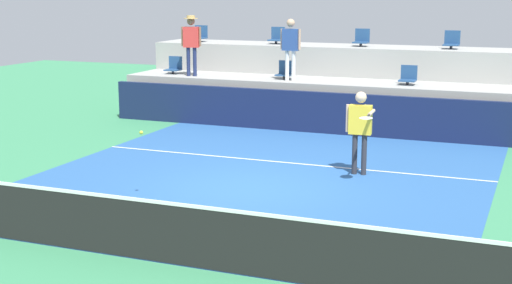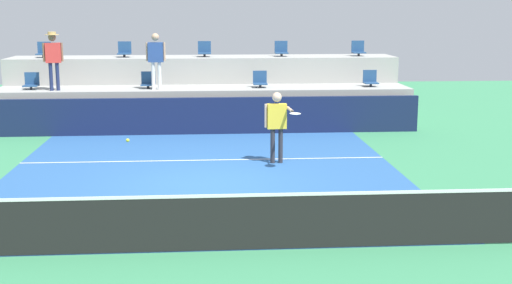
% 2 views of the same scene
% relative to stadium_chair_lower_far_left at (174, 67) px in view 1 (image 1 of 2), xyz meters
% --- Properties ---
extents(ground_plane, '(40.00, 40.00, 0.00)m').
position_rel_stadium_chair_lower_far_left_xyz_m(ground_plane, '(5.33, -7.23, -1.46)').
color(ground_plane, '#388456').
extents(court_inner_paint, '(9.00, 10.00, 0.01)m').
position_rel_stadium_chair_lower_far_left_xyz_m(court_inner_paint, '(5.33, -6.23, -1.46)').
color(court_inner_paint, '#285693').
rests_on(court_inner_paint, ground_plane).
extents(court_service_line, '(9.00, 0.06, 0.00)m').
position_rel_stadium_chair_lower_far_left_xyz_m(court_service_line, '(5.33, -4.83, -1.46)').
color(court_service_line, white).
rests_on(court_service_line, ground_plane).
extents(tennis_net, '(10.48, 0.08, 1.07)m').
position_rel_stadium_chair_lower_far_left_xyz_m(tennis_net, '(5.33, -11.23, -0.97)').
color(tennis_net, black).
rests_on(tennis_net, ground_plane).
extents(sponsor_backboard, '(13.00, 0.16, 1.10)m').
position_rel_stadium_chair_lower_far_left_xyz_m(sponsor_backboard, '(5.33, -1.23, -0.91)').
color(sponsor_backboard, '#141E42').
rests_on(sponsor_backboard, ground_plane).
extents(seating_tier_lower, '(13.00, 1.80, 1.25)m').
position_rel_stadium_chair_lower_far_left_xyz_m(seating_tier_lower, '(5.33, 0.07, -0.84)').
color(seating_tier_lower, '#9E9E99').
rests_on(seating_tier_lower, ground_plane).
extents(seating_tier_upper, '(13.00, 1.80, 2.10)m').
position_rel_stadium_chair_lower_far_left_xyz_m(seating_tier_upper, '(5.33, 1.87, -0.41)').
color(seating_tier_upper, '#9E9E99').
rests_on(seating_tier_upper, ground_plane).
extents(stadium_chair_lower_far_left, '(0.44, 0.40, 0.52)m').
position_rel_stadium_chair_lower_far_left_xyz_m(stadium_chair_lower_far_left, '(0.00, 0.00, 0.00)').
color(stadium_chair_lower_far_left, '#2D2D33').
rests_on(stadium_chair_lower_far_left, seating_tier_lower).
extents(stadium_chair_lower_left, '(0.44, 0.40, 0.52)m').
position_rel_stadium_chair_lower_far_left_xyz_m(stadium_chair_lower_left, '(3.58, 0.00, 0.00)').
color(stadium_chair_lower_left, '#2D2D33').
rests_on(stadium_chair_lower_left, seating_tier_lower).
extents(stadium_chair_lower_right, '(0.44, 0.40, 0.52)m').
position_rel_stadium_chair_lower_far_left_xyz_m(stadium_chair_lower_right, '(7.10, 0.00, 0.00)').
color(stadium_chair_lower_right, '#2D2D33').
rests_on(stadium_chair_lower_right, seating_tier_lower).
extents(stadium_chair_upper_far_left, '(0.44, 0.40, 0.52)m').
position_rel_stadium_chair_lower_far_left_xyz_m(stadium_chair_upper_far_left, '(0.01, 1.80, 0.85)').
color(stadium_chair_upper_far_left, '#2D2D33').
rests_on(stadium_chair_upper_far_left, seating_tier_upper).
extents(stadium_chair_upper_left, '(0.44, 0.40, 0.52)m').
position_rel_stadium_chair_lower_far_left_xyz_m(stadium_chair_upper_left, '(2.67, 1.80, 0.85)').
color(stadium_chair_upper_left, '#2D2D33').
rests_on(stadium_chair_upper_left, seating_tier_upper).
extents(stadium_chair_upper_center, '(0.44, 0.40, 0.52)m').
position_rel_stadium_chair_lower_far_left_xyz_m(stadium_chair_upper_center, '(5.35, 1.80, 0.85)').
color(stadium_chair_upper_center, '#2D2D33').
rests_on(stadium_chair_upper_center, seating_tier_upper).
extents(stadium_chair_upper_right, '(0.44, 0.40, 0.52)m').
position_rel_stadium_chair_lower_far_left_xyz_m(stadium_chair_upper_right, '(7.97, 1.80, 0.85)').
color(stadium_chair_upper_right, '#2D2D33').
rests_on(stadium_chair_upper_right, seating_tier_upper).
extents(tennis_player, '(0.77, 1.19, 1.74)m').
position_rel_stadium_chair_lower_far_left_xyz_m(tennis_player, '(7.10, -5.28, -0.40)').
color(tennis_player, '#2D2D33').
rests_on(tennis_player, ground_plane).
extents(spectator_with_hat, '(0.60, 0.49, 1.77)m').
position_rel_stadium_chair_lower_far_left_xyz_m(spectator_with_hat, '(0.79, -0.38, 0.88)').
color(spectator_with_hat, navy).
rests_on(spectator_with_hat, seating_tier_lower).
extents(spectator_leaning_on_rail, '(0.60, 0.24, 1.72)m').
position_rel_stadium_chair_lower_far_left_xyz_m(spectator_leaning_on_rail, '(3.87, -0.38, 0.83)').
color(spectator_leaning_on_rail, white).
rests_on(spectator_leaning_on_rail, seating_tier_lower).
extents(tennis_ball, '(0.07, 0.07, 0.07)m').
position_rel_stadium_chair_lower_far_left_xyz_m(tennis_ball, '(3.91, -8.61, -0.19)').
color(tennis_ball, '#CCE033').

